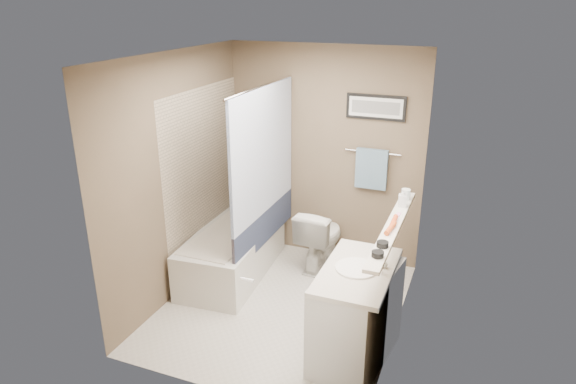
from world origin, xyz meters
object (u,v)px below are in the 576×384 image
at_px(candle_bowl_far, 383,244).
at_px(soap_bottle, 403,198).
at_px(glass_jar, 406,194).
at_px(toilet, 321,237).
at_px(hair_brush_front, 390,228).
at_px(vanity, 356,317).
at_px(bathtub, 233,252).
at_px(candle_bowl_near, 378,254).
at_px(hair_brush_back, 394,221).

relative_size(candle_bowl_far, soap_bottle, 0.55).
bearing_deg(glass_jar, toilet, 154.02).
xyz_separation_m(hair_brush_front, soap_bottle, (0.00, 0.55, 0.06)).
bearing_deg(hair_brush_front, vanity, -130.92).
relative_size(vanity, candle_bowl_far, 10.00).
distance_m(bathtub, glass_jar, 2.01).
height_order(hair_brush_front, soap_bottle, soap_bottle).
xyz_separation_m(candle_bowl_near, hair_brush_front, (0.00, 0.46, 0.00)).
xyz_separation_m(toilet, hair_brush_back, (0.95, -1.03, 0.78)).
bearing_deg(bathtub, hair_brush_front, -24.96).
bearing_deg(glass_jar, candle_bowl_near, -90.00).
xyz_separation_m(hair_brush_back, soap_bottle, (0.00, 0.40, 0.06)).
distance_m(vanity, glass_jar, 1.22).
bearing_deg(vanity, hair_brush_front, 56.93).
height_order(bathtub, toilet, toilet).
height_order(hair_brush_front, hair_brush_back, same).
relative_size(hair_brush_front, glass_jar, 2.20).
bearing_deg(candle_bowl_near, soap_bottle, 90.00).
relative_size(hair_brush_back, glass_jar, 2.20).
bearing_deg(candle_bowl_far, toilet, 122.68).
bearing_deg(hair_brush_back, vanity, -117.46).
distance_m(candle_bowl_near, soap_bottle, 1.01).
distance_m(hair_brush_front, soap_bottle, 0.55).
bearing_deg(candle_bowl_far, hair_brush_back, 90.00).
xyz_separation_m(hair_brush_front, hair_brush_back, (0.00, 0.14, 0.00)).
xyz_separation_m(bathtub, candle_bowl_far, (1.79, -0.98, 0.89)).
distance_m(hair_brush_back, glass_jar, 0.57).
bearing_deg(toilet, vanity, 123.19).
distance_m(toilet, candle_bowl_near, 2.05).
relative_size(vanity, glass_jar, 9.00).
xyz_separation_m(vanity, candle_bowl_far, (0.19, -0.08, 0.73)).
relative_size(bathtub, hair_brush_front, 6.82).
bearing_deg(toilet, glass_jar, 158.51).
distance_m(hair_brush_front, hair_brush_back, 0.14).
bearing_deg(candle_bowl_near, glass_jar, 90.00).
relative_size(bathtub, glass_jar, 15.00).
bearing_deg(candle_bowl_far, glass_jar, 90.00).
bearing_deg(toilet, hair_brush_front, 133.29).
relative_size(candle_bowl_far, hair_brush_front, 0.41).
height_order(toilet, hair_brush_back, hair_brush_back).
xyz_separation_m(candle_bowl_far, hair_brush_back, (0.00, 0.44, 0.00)).
relative_size(bathtub, vanity, 1.67).
xyz_separation_m(toilet, vanity, (0.76, -1.39, 0.05)).
xyz_separation_m(candle_bowl_near, glass_jar, (0.00, 1.18, 0.03)).
bearing_deg(bathtub, hair_brush_back, -20.86).
bearing_deg(bathtub, candle_bowl_far, -32.84).
height_order(bathtub, candle_bowl_far, candle_bowl_far).
relative_size(candle_bowl_far, hair_brush_back, 0.41).
relative_size(bathtub, toilet, 2.12).
relative_size(bathtub, hair_brush_back, 6.82).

